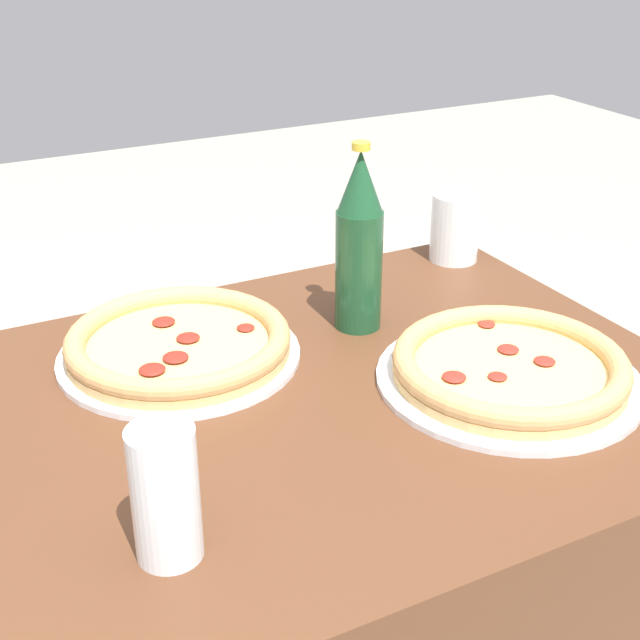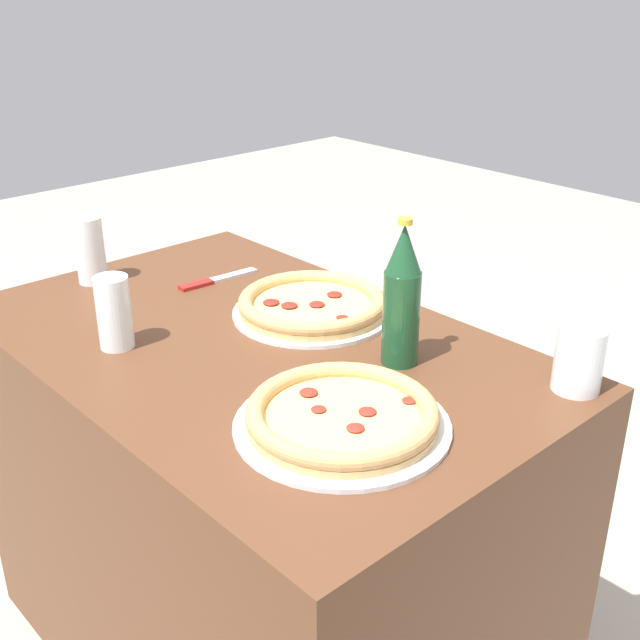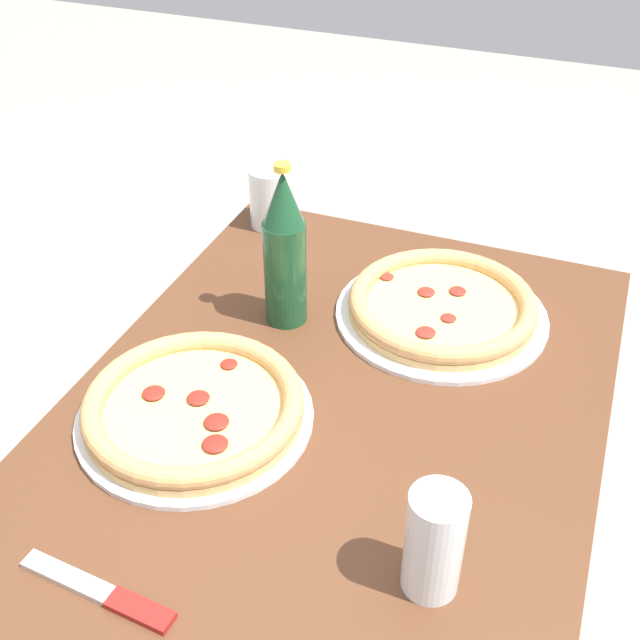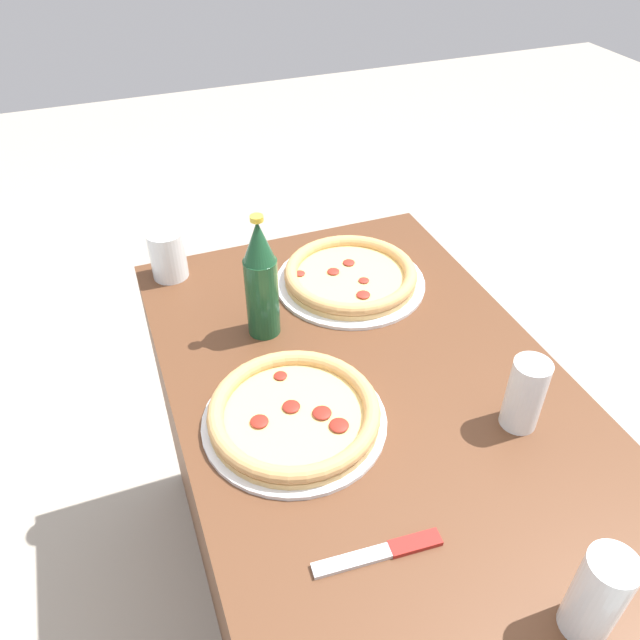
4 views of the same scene
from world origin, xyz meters
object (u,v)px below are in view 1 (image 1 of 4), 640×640
object	(u,v)px
pizza_margherita	(510,368)
glass_lemonade	(455,228)
beer_bottle	(359,243)
pizza_salami	(179,344)
glass_water	(166,498)

from	to	relation	value
pizza_margherita	glass_lemonade	size ratio (longest dim) A/B	2.96
glass_lemonade	beer_bottle	size ratio (longest dim) A/B	0.43
pizza_salami	pizza_margherita	bearing A→B (deg)	-35.87
glass_water	pizza_salami	bearing A→B (deg)	69.43
glass_water	beer_bottle	size ratio (longest dim) A/B	0.52
glass_water	glass_lemonade	distance (m)	0.80
pizza_salami	pizza_margherita	distance (m)	0.42
pizza_margherita	glass_water	bearing A→B (deg)	-167.16
glass_water	glass_lemonade	world-z (taller)	glass_water
pizza_salami	glass_water	world-z (taller)	glass_water
pizza_salami	beer_bottle	bearing A→B (deg)	-5.29
glass_lemonade	beer_bottle	distance (m)	0.30
pizza_salami	beer_bottle	xyz separation A→B (m)	(0.25, -0.02, 0.10)
pizza_margherita	glass_water	world-z (taller)	glass_water
pizza_salami	glass_water	bearing A→B (deg)	-110.57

